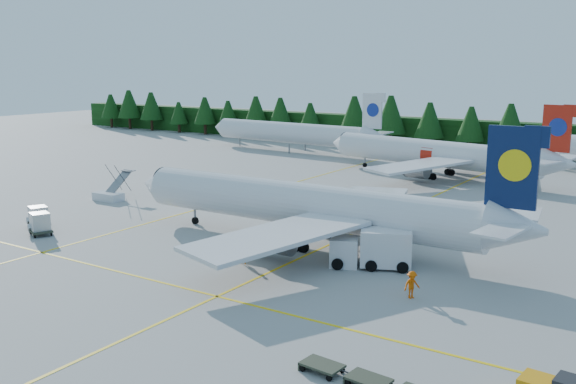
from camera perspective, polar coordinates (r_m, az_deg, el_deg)
The scene contains 13 objects.
ground at distance 54.75m, azimuth -7.18°, elevation -6.16°, with size 320.00×320.00×0.00m, color #989893.
taxi_stripe_a at distance 78.32m, azimuth -5.50°, elevation -0.84°, with size 0.25×120.00×0.01m, color yellow.
taxi_stripe_b at distance 67.88m, azimuth 7.80°, elevation -2.76°, with size 0.25×120.00×0.01m, color yellow.
taxi_stripe_cross at distance 50.58m, azimuth -11.62°, elevation -7.77°, with size 80.00×0.25×0.01m, color yellow.
treeline_hedge at distance 126.99m, azimuth 17.59°, elevation 4.67°, with size 220.00×4.00×6.00m, color black.
airliner_navy at distance 59.62m, azimuth 0.67°, elevation -1.11°, with size 40.59×33.43×11.81m.
airliner_red at distance 98.04m, azimuth 12.43°, elevation 3.39°, with size 38.67×31.53×11.34m.
airliner_far_left at distance 124.54m, azimuth -0.31°, elevation 5.35°, with size 39.69×6.60×11.54m.
airstairs at distance 81.65m, azimuth -15.54°, elevation -0.19°, with size 3.76×5.10×3.33m.
service_truck at distance 52.92m, azimuth 7.40°, elevation -5.01°, with size 6.95×4.83×3.16m.
uld_pair at distance 68.37m, azimuth -21.25°, elevation -2.26°, with size 5.55×4.34×1.86m.
crew_a at distance 53.62m, azimuth -3.98°, elevation -5.53°, with size 0.62×0.40×1.69m, color orange.
crew_c at distance 46.64m, azimuth 10.95°, elevation -8.10°, with size 0.82×0.56×2.00m, color #D85104.
Camera 1 is at (34.17, -39.59, 16.22)m, focal length 40.00 mm.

